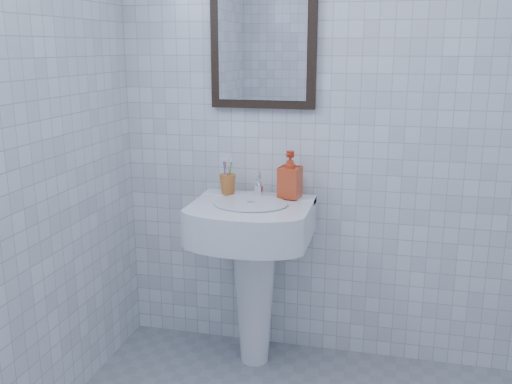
# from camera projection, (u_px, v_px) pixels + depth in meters

# --- Properties ---
(wall_back) EXTENTS (2.20, 0.02, 2.50)m
(wall_back) POSITION_uv_depth(u_px,v_px,m) (345.00, 108.00, 2.64)
(wall_back) COLOR silver
(wall_back) RESTS_ON ground
(washbasin) EXTENTS (0.55, 0.40, 0.84)m
(washbasin) POSITION_uv_depth(u_px,v_px,m) (253.00, 256.00, 2.70)
(washbasin) COLOR white
(washbasin) RESTS_ON ground
(faucet) EXTENTS (0.05, 0.11, 0.13)m
(faucet) POSITION_uv_depth(u_px,v_px,m) (258.00, 186.00, 2.72)
(faucet) COLOR silver
(faucet) RESTS_ON washbasin
(toothbrush_cup) EXTENTS (0.10, 0.10, 0.10)m
(toothbrush_cup) POSITION_uv_depth(u_px,v_px,m) (228.00, 184.00, 2.75)
(toothbrush_cup) COLOR #C16729
(toothbrush_cup) RESTS_ON washbasin
(soap_dispenser) EXTENTS (0.11, 0.11, 0.22)m
(soap_dispenser) POSITION_uv_depth(u_px,v_px,m) (290.00, 175.00, 2.67)
(soap_dispenser) COLOR red
(soap_dispenser) RESTS_ON washbasin
(wall_mirror) EXTENTS (0.50, 0.04, 0.62)m
(wall_mirror) POSITION_uv_depth(u_px,v_px,m) (263.00, 41.00, 2.64)
(wall_mirror) COLOR black
(wall_mirror) RESTS_ON wall_back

